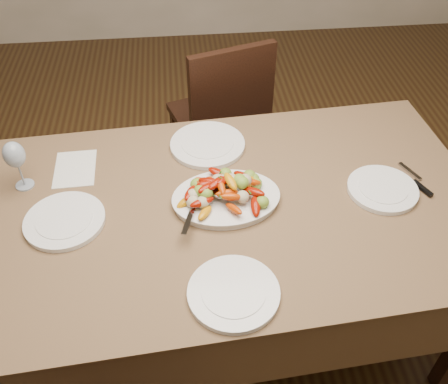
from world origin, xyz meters
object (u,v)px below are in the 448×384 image
object	(u,v)px
plate_near	(234,293)
wine_glass	(17,164)
serving_platter	(226,200)
chair_far	(217,117)
plate_far	(208,145)
dining_table	(224,272)
plate_left	(65,221)
plate_right	(382,189)

from	to	relation	value
plate_near	wine_glass	distance (m)	0.89
serving_platter	wine_glass	xyz separation A→B (m)	(-0.72, 0.16, 0.09)
chair_far	plate_far	xyz separation A→B (m)	(-0.09, -0.61, 0.29)
dining_table	serving_platter	size ratio (longest dim) A/B	5.04
plate_left	plate_near	xyz separation A→B (m)	(0.53, -0.35, 0.00)
serving_platter	dining_table	bearing A→B (deg)	-122.19
plate_near	plate_right	bearing A→B (deg)	33.79
plate_left	plate_near	world-z (taller)	same
plate_right	dining_table	bearing A→B (deg)	-178.76
chair_far	dining_table	bearing A→B (deg)	68.99
plate_right	plate_near	world-z (taller)	same
dining_table	wine_glass	xyz separation A→B (m)	(-0.71, 0.17, 0.48)
plate_left	plate_far	xyz separation A→B (m)	(0.51, 0.36, 0.00)
chair_far	plate_near	world-z (taller)	chair_far
serving_platter	wine_glass	size ratio (longest dim) A/B	1.78
serving_platter	plate_near	distance (m)	0.39
serving_platter	wine_glass	distance (m)	0.74
dining_table	plate_near	bearing A→B (deg)	-91.54
plate_far	plate_near	size ratio (longest dim) A/B	1.08
serving_platter	plate_far	distance (m)	0.32
dining_table	plate_right	bearing A→B (deg)	1.24
serving_platter	wine_glass	bearing A→B (deg)	167.51
chair_far	wine_glass	xyz separation A→B (m)	(-0.77, -0.77, 0.39)
chair_far	plate_right	size ratio (longest dim) A/B	3.80
dining_table	plate_near	world-z (taller)	plate_near
plate_right	wine_glass	xyz separation A→B (m)	(-1.28, 0.16, 0.09)
plate_far	serving_platter	bearing A→B (deg)	-82.88
chair_far	serving_platter	distance (m)	0.98
chair_far	plate_left	xyz separation A→B (m)	(-0.60, -0.98, 0.29)
chair_far	wine_glass	bearing A→B (deg)	27.78
serving_platter	plate_near	bearing A→B (deg)	-92.78
chair_far	serving_platter	xyz separation A→B (m)	(-0.05, -0.93, 0.30)
chair_far	serving_platter	bearing A→B (deg)	69.48
chair_far	plate_right	distance (m)	1.10
chair_far	plate_far	size ratio (longest dim) A/B	3.22
dining_table	wine_glass	world-z (taller)	wine_glass
plate_left	plate_near	distance (m)	0.63
dining_table	wine_glass	size ratio (longest dim) A/B	8.98
serving_platter	chair_far	bearing A→B (deg)	86.93
serving_platter	plate_near	size ratio (longest dim) A/B	1.34
serving_platter	plate_right	distance (m)	0.56
chair_far	plate_near	size ratio (longest dim) A/B	3.49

